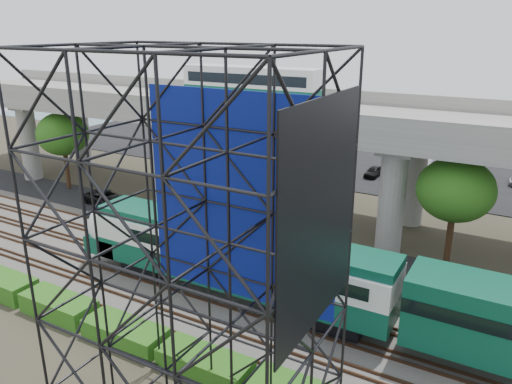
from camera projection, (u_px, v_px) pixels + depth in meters
The scene contains 13 objects.
ground at pixel (164, 299), 29.95m from camera, with size 140.00×140.00×0.00m, color #474233.
ballast_bed at pixel (185, 283), 31.57m from camera, with size 90.00×12.00×0.20m, color slate.
service_road at pixel (251, 237), 38.60m from camera, with size 90.00×5.00×0.08m, color black.
parking_lot at pixel (352, 166), 58.00m from camera, with size 90.00×18.00×0.08m, color black.
harbor_water at pixel (400, 133), 76.17m from camera, with size 140.00×40.00×0.03m, color slate.
rail_tracks at pixel (184, 281), 31.51m from camera, with size 90.00×9.52×0.16m.
commuter_train at pixel (266, 264), 27.97m from camera, with size 29.30×3.06×4.30m.
overpass at pixel (282, 121), 40.65m from camera, with size 80.00×12.00×12.40m.
scaffold_tower at pixel (193, 275), 17.07m from camera, with size 9.36×6.36×15.00m.
hedge_strip at pixel (125, 332), 25.75m from camera, with size 34.60×1.80×1.20m.
trees at pixel (237, 146), 43.70m from camera, with size 40.94×16.94×7.69m.
suv at pixel (106, 198), 45.09m from camera, with size 2.23×4.84×1.35m, color black.
parked_cars at pixel (364, 163), 56.99m from camera, with size 37.45×9.38×1.30m.
Camera 1 is at (17.77, -20.23, 15.61)m, focal length 35.00 mm.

